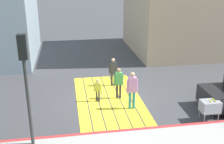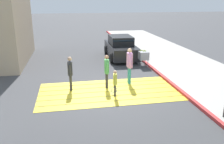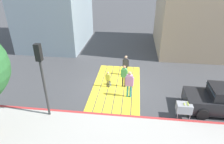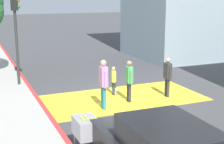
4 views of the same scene
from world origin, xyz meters
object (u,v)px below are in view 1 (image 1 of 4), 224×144
pedestrian_adult_lead (132,88)px  pedestrian_child_with_racket (98,89)px  pedestrian_adult_trailing (119,81)px  pedestrian_adult_side (113,70)px  traffic_light_corner (25,69)px  tennis_ball_cart (210,106)px

pedestrian_adult_lead → pedestrian_child_with_racket: size_ratio=1.53×
pedestrian_adult_lead → pedestrian_child_with_racket: 1.85m
pedestrian_adult_lead → pedestrian_adult_trailing: 1.29m
pedestrian_adult_side → pedestrian_child_with_racket: (-1.90, 1.09, -0.28)m
pedestrian_adult_trailing → pedestrian_adult_side: (1.71, -0.01, -0.00)m
pedestrian_adult_trailing → pedestrian_child_with_racket: bearing=99.8°
pedestrian_adult_trailing → pedestrian_adult_lead: bearing=-161.8°
pedestrian_adult_lead → pedestrian_adult_side: bearing=7.6°
pedestrian_child_with_racket → traffic_light_corner: bearing=140.1°
traffic_light_corner → pedestrian_adult_trailing: size_ratio=2.61×
pedestrian_adult_lead → pedestrian_child_with_racket: bearing=55.0°
pedestrian_adult_trailing → pedestrian_child_with_racket: pedestrian_adult_trailing is taller
tennis_ball_cart → pedestrian_child_with_racket: 5.26m
traffic_light_corner → pedestrian_adult_trailing: traffic_light_corner is taller
traffic_light_corner → pedestrian_adult_side: traffic_light_corner is taller
traffic_light_corner → tennis_ball_cart: bearing=-84.7°
pedestrian_adult_lead → pedestrian_adult_trailing: pedestrian_adult_lead is taller
tennis_ball_cart → pedestrian_adult_lead: bearing=60.9°
pedestrian_child_with_racket → pedestrian_adult_lead: bearing=-125.0°
pedestrian_adult_lead → tennis_ball_cart: bearing=-119.1°
traffic_light_corner → pedestrian_adult_trailing: bearing=-47.5°
tennis_ball_cart → pedestrian_child_with_racket: (2.72, 4.50, -0.04)m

